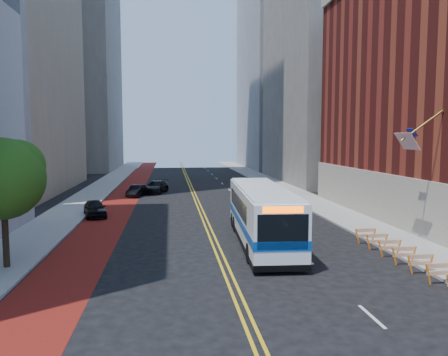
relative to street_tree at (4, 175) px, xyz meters
The scene contains 16 objects.
ground 13.68m from the street_tree, 28.25° to the right, with size 160.00×160.00×0.00m, color black.
sidewalk_left 24.45m from the street_tree, 91.81° to the left, with size 4.00×140.00×0.15m, color gray.
sidewalk_right 33.73m from the street_tree, 45.87° to the left, with size 4.00×140.00×0.15m, color gray.
bus_lane_paint 24.66m from the street_tree, 82.53° to the left, with size 3.60×140.00×0.01m, color #61170D.
center_line_inner 26.84m from the street_tree, 65.21° to the left, with size 0.14×140.00×0.01m, color gold.
center_line_outer 26.99m from the street_tree, 64.51° to the left, with size 0.14×140.00×0.01m, color gold.
lane_dashes 36.09m from the street_tree, 63.34° to the left, with size 0.14×98.20×0.01m.
midrise_right_near 56.22m from the street_tree, 50.78° to the left, with size 18.00×26.00×40.00m, color slate.
midrise_right_far 83.25m from the street_tree, 63.91° to the left, with size 20.00×28.00×55.00m, color gray.
midrise_left_far 78.11m from the street_tree, 100.05° to the left, with size 20.00×26.00×65.00m, color slate.
construction_barriers 21.43m from the street_tree, ahead, with size 1.42×10.91×1.00m.
street_tree is the anchor object (origin of this frame).
transit_bus 15.06m from the street_tree, 15.30° to the left, with size 3.64×13.48×3.67m.
car_a 15.60m from the street_tree, 82.57° to the left, with size 1.69×4.21×1.43m, color black.
car_b 28.16m from the street_tree, 80.57° to the left, with size 1.37×3.94×1.30m, color black.
car_c 31.34m from the street_tree, 77.48° to the left, with size 2.09×5.13×1.49m, color black.
Camera 1 is at (-2.83, -17.34, 6.89)m, focal length 35.00 mm.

